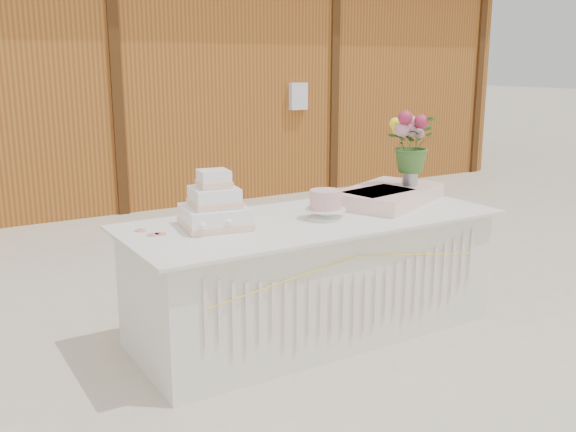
# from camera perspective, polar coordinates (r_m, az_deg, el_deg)

# --- Properties ---
(ground) EXTENTS (80.00, 80.00, 0.00)m
(ground) POSITION_cam_1_polar(r_m,az_deg,el_deg) (4.28, 2.13, -10.22)
(ground) COLOR beige
(ground) RESTS_ON ground
(barn) EXTENTS (12.60, 4.60, 3.30)m
(barn) POSITION_cam_1_polar(r_m,az_deg,el_deg) (9.51, -18.74, 12.45)
(barn) COLOR #9A5D20
(barn) RESTS_ON ground
(cake_table) EXTENTS (2.40, 1.00, 0.77)m
(cake_table) POSITION_cam_1_polar(r_m,az_deg,el_deg) (4.14, 2.21, -5.32)
(cake_table) COLOR silver
(cake_table) RESTS_ON ground
(wedding_cake) EXTENTS (0.43, 0.43, 0.34)m
(wedding_cake) POSITION_cam_1_polar(r_m,az_deg,el_deg) (3.80, -6.54, 0.72)
(wedding_cake) COLOR white
(wedding_cake) RESTS_ON cake_table
(pink_cake_stand) EXTENTS (0.25, 0.25, 0.18)m
(pink_cake_stand) POSITION_cam_1_polar(r_m,az_deg,el_deg) (3.99, 3.37, 1.18)
(pink_cake_stand) COLOR white
(pink_cake_stand) RESTS_ON cake_table
(satin_runner) EXTENTS (0.97, 0.79, 0.11)m
(satin_runner) POSITION_cam_1_polar(r_m,az_deg,el_deg) (4.51, 8.92, 1.83)
(satin_runner) COLOR #FFD3CD
(satin_runner) RESTS_ON cake_table
(flower_vase) EXTENTS (0.11, 0.11, 0.15)m
(flower_vase) POSITION_cam_1_polar(r_m,az_deg,el_deg) (4.59, 10.80, 3.57)
(flower_vase) COLOR #A5A5AA
(flower_vase) RESTS_ON satin_runner
(bouquet) EXTENTS (0.43, 0.40, 0.39)m
(bouquet) POSITION_cam_1_polar(r_m,az_deg,el_deg) (4.55, 10.95, 6.93)
(bouquet) COLOR #3D6B2A
(bouquet) RESTS_ON flower_vase
(loose_flowers) EXTENTS (0.23, 0.35, 0.02)m
(loose_flowers) POSITION_cam_1_polar(r_m,az_deg,el_deg) (3.71, -11.55, -1.50)
(loose_flowers) COLOR pink
(loose_flowers) RESTS_ON cake_table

